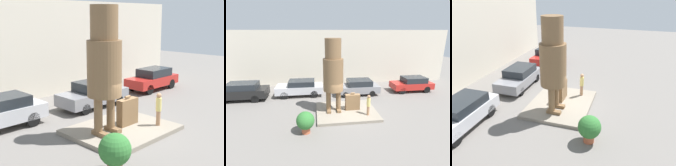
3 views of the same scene
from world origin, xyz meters
The scene contains 11 objects.
ground_plane centered at (0.00, 0.00, 0.00)m, with size 60.00×60.00×0.00m, color slate.
pedestal centered at (0.00, 0.00, 0.10)m, with size 4.65×3.80×0.20m.
building_backdrop centered at (0.00, 8.16, 3.15)m, with size 28.00×0.60×6.30m.
statue_figure centered at (-1.00, 0.10, 3.43)m, with size 1.50×1.50×5.53m.
giant_suitcase centered at (0.51, 0.10, 0.83)m, with size 1.13×0.39×1.42m.
tourist centered at (1.45, -1.01, 1.06)m, with size 0.27×0.27×1.57m.
parked_car_black centered at (-9.16, 3.91, 0.88)m, with size 4.78×1.88×1.65m.
parked_car_silver centered at (-3.82, 4.38, 0.84)m, with size 4.51×1.83×1.56m.
parked_car_grey centered at (1.89, 3.96, 0.80)m, with size 4.26×1.87×1.53m.
parked_car_red centered at (7.85, 4.12, 0.83)m, with size 4.24×1.75×1.56m.
planter_pot centered at (-3.05, -2.47, 0.82)m, with size 1.14×1.14×1.43m.
Camera 2 is at (-2.37, -12.37, 6.23)m, focal length 28.00 mm.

